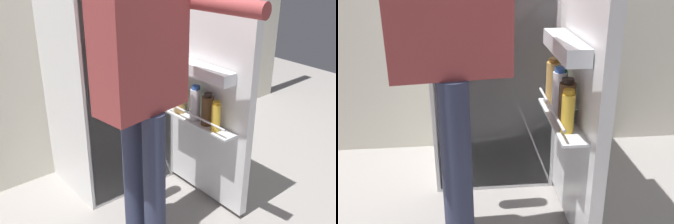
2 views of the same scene
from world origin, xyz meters
TOP-DOWN VIEW (x-y plane):
  - ground_plane at (0.00, 0.00)m, footprint 6.80×6.80m
  - refrigerator at (0.03, 0.48)m, footprint 0.71×1.22m
  - person at (-0.19, -0.14)m, footprint 0.62×0.73m

SIDE VIEW (x-z plane):
  - ground_plane at x=0.00m, z-range 0.00..0.00m
  - refrigerator at x=0.03m, z-range 0.00..1.67m
  - person at x=-0.19m, z-range 0.17..1.79m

